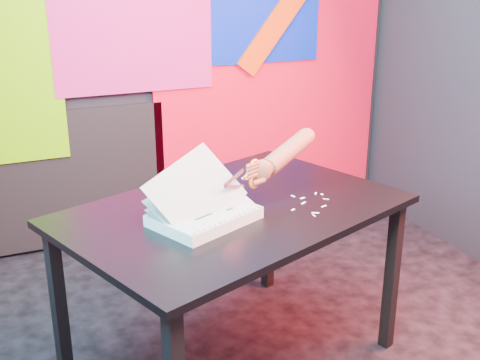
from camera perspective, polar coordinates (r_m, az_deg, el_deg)
name	(u,v)px	position (r m, az deg, el deg)	size (l,w,h in m)	color
room	(287,53)	(2.36, 4.51, 11.88)	(3.01, 3.01, 2.71)	black
backdrop	(186,87)	(3.79, -5.17, 8.79)	(2.88, 0.05, 2.08)	#F60A2B
work_table	(234,225)	(2.46, -0.61, -4.27)	(1.56, 1.29, 0.75)	black
printout_stack	(204,215)	(2.28, -3.43, -3.34)	(0.46, 0.40, 0.28)	white
scissors	(252,175)	(2.42, 1.14, 0.48)	(0.20, 0.11, 0.13)	#AAACCB
hand_forearm	(284,154)	(2.57, 4.20, 2.46)	(0.41, 0.24, 0.16)	#984C37
paper_clippings	(310,203)	(2.48, 6.61, -2.16)	(0.21, 0.24, 0.00)	white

